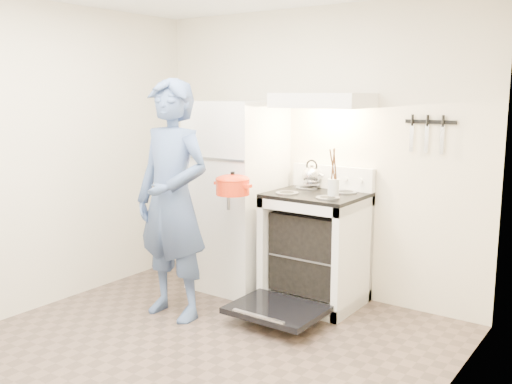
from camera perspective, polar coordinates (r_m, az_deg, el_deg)
floor at (r=4.03m, az=-7.97°, el=-16.29°), size 3.60×3.60×0.00m
back_wall at (r=5.10m, az=5.67°, el=3.98°), size 3.20×0.02×2.50m
refrigerator at (r=5.18m, az=-1.91°, el=-0.35°), size 0.70×0.70×1.70m
stove_body at (r=4.86m, az=5.97°, el=-5.82°), size 0.76×0.65×0.92m
cooktop at (r=4.75m, az=6.07°, el=-0.30°), size 0.76×0.65×0.03m
backsplash at (r=4.98m, az=7.70°, el=1.48°), size 0.76×0.07×0.20m
oven_door at (r=4.48m, az=2.08°, el=-11.67°), size 0.70×0.54×0.04m
oven_rack at (r=4.86m, az=5.97°, el=-6.05°), size 0.60×0.52×0.01m
range_hood at (r=4.74m, az=6.70°, el=9.08°), size 0.76×0.50×0.12m
knife_strip at (r=4.64m, az=17.06°, el=6.72°), size 0.40×0.02×0.03m
pizza_stone at (r=4.91m, az=7.26°, el=-5.75°), size 0.32×0.32×0.02m
tea_kettle at (r=4.97m, az=5.58°, el=1.79°), size 0.20×0.17×0.25m
utensil_jar at (r=4.48m, az=7.74°, el=0.46°), size 0.11×0.11×0.13m
person at (r=4.50m, az=-8.35°, el=-0.85°), size 0.69×0.46×1.88m
dutch_oven at (r=4.48m, az=-2.34°, el=0.51°), size 0.34×0.27×0.22m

